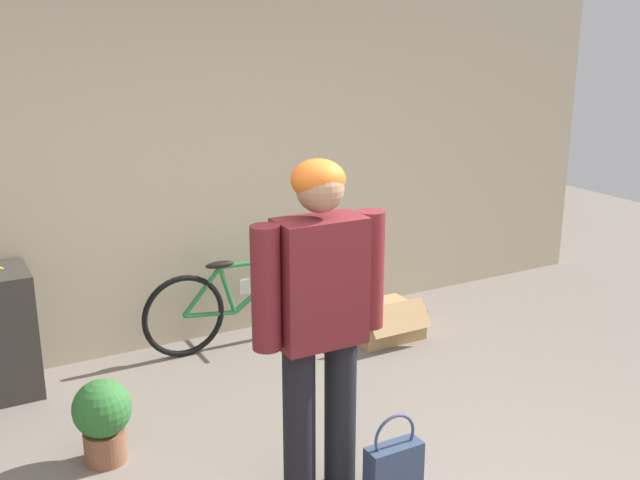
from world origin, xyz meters
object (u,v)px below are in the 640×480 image
Objects in this scene: handbag at (394,464)px; cardboard_box at (383,321)px; bicycle at (249,300)px; potted_plant at (103,417)px; person at (320,309)px.

handbag is 2.00m from cardboard_box.
potted_plant is at bearing -141.15° from bicycle.
person reaches higher than bicycle.
bicycle is 1.75m from potted_plant.
bicycle is 3.10× the size of cardboard_box.
person is 1.05× the size of bicycle.
handbag is at bearing -38.46° from potted_plant.
potted_plant is (-1.25, 0.99, 0.13)m from handbag.
bicycle is at bearing 38.95° from potted_plant.
person is 1.43m from potted_plant.
cardboard_box is (1.40, 1.53, -0.89)m from person.
person reaches higher than handbag.
potted_plant reaches higher than handbag.
potted_plant is (-1.36, -1.10, -0.07)m from bicycle.
bicycle is 1.05m from cardboard_box.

